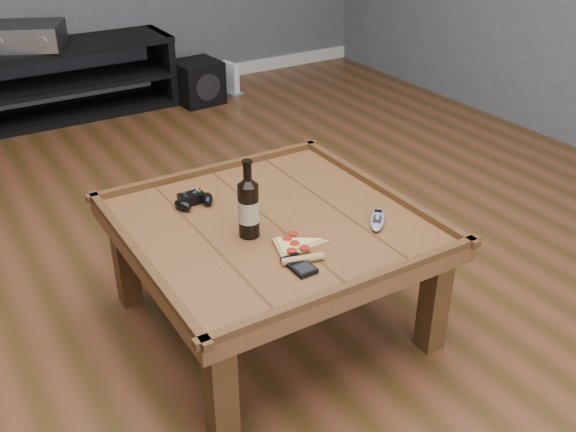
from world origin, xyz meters
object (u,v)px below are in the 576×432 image
pizza_slice (296,248)px  game_console (230,79)px  game_controller (194,200)px  smartphone (299,265)px  remote_control (377,220)px  coffee_table (271,235)px  beer_bottle (249,206)px  av_receiver (27,36)px  subwoofer (198,82)px  media_console (71,80)px

pizza_slice → game_console: bearing=82.9°
game_controller → game_console: bearing=61.0°
smartphone → game_console: bearing=66.0°
pizza_slice → remote_control: bearing=16.1°
pizza_slice → coffee_table: bearing=97.9°
beer_bottle → game_console: size_ratio=1.17×
game_controller → smartphone: size_ratio=1.35×
game_controller → remote_control: 0.68m
pizza_slice → av_receiver: size_ratio=0.51×
beer_bottle → remote_control: (0.42, -0.16, -0.10)m
pizza_slice → subwoofer: bearing=87.8°
pizza_slice → game_console: (1.17, 2.81, -0.35)m
game_console → pizza_slice: bearing=-124.2°
av_receiver → subwoofer: bearing=12.9°
remote_control → av_receiver: av_receiver is taller
pizza_slice → beer_bottle: bearing=132.7°
coffee_table → pizza_slice: size_ratio=3.69×
smartphone → remote_control: 0.40m
game_controller → pizza_slice: 0.49m
coffee_table → smartphone: size_ratio=8.35×
smartphone → remote_control: size_ratio=0.79×
media_console → av_receiver: (-0.23, -0.01, 0.33)m
game_console → remote_control: bearing=-118.1°
media_console → smartphone: bearing=-91.4°
game_controller → remote_control: size_ratio=1.06×
game_console → smartphone: bearing=-124.3°
av_receiver → game_console: 1.46m
smartphone → remote_control: bearing=12.9°
media_console → beer_bottle: (-0.11, -2.80, 0.32)m
remote_control → subwoofer: bearing=120.9°
pizza_slice → smartphone: bearing=-100.9°
remote_control → subwoofer: (0.53, 2.73, -0.31)m
remote_control → subwoofer: size_ratio=0.47×
smartphone → av_receiver: (-0.15, 3.05, 0.12)m
pizza_slice → subwoofer: (0.88, 2.74, -0.31)m
remote_control → game_console: size_ratio=0.66×
media_console → pizza_slice: media_console is taller
beer_bottle → game_controller: beer_bottle is taller
remote_control → smartphone: bearing=-124.1°
av_receiver → game_console: (1.37, -0.15, -0.47)m
media_console → av_receiver: 0.40m
subwoofer → game_console: subwoofer is taller
pizza_slice → av_receiver: av_receiver is taller
beer_bottle → pizza_slice: 0.21m
subwoofer → game_console: (0.30, 0.07, -0.05)m
game_controller → coffee_table: bearing=-53.7°
game_controller → pizza_slice: game_controller is taller
game_console → media_console: bearing=160.9°
smartphone → game_console: smartphone is taller
beer_bottle → pizza_slice: (0.08, -0.16, -0.10)m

